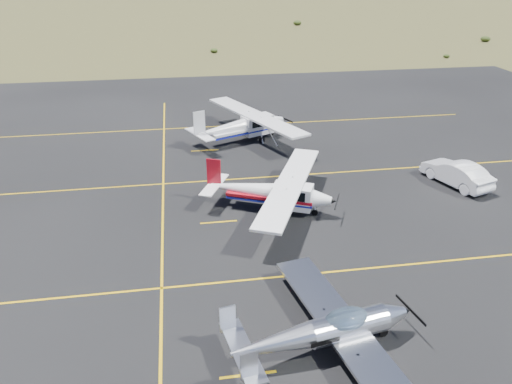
# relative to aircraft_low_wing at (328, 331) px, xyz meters

# --- Properties ---
(ground) EXTENTS (1600.00, 1600.00, 0.00)m
(ground) POSITION_rel_aircraft_low_wing_xyz_m (0.01, 2.86, -1.00)
(ground) COLOR #383D1C
(ground) RESTS_ON ground
(apron) EXTENTS (72.00, 72.00, 0.02)m
(apron) POSITION_rel_aircraft_low_wing_xyz_m (0.01, 9.86, -1.00)
(apron) COLOR black
(apron) RESTS_ON ground
(aircraft_low_wing) EXTENTS (7.02, 9.68, 2.09)m
(aircraft_low_wing) POSITION_rel_aircraft_low_wing_xyz_m (0.00, 0.00, 0.00)
(aircraft_low_wing) COLOR silver
(aircraft_low_wing) RESTS_ON apron
(aircraft_cessna) EXTENTS (7.91, 10.42, 2.74)m
(aircraft_cessna) POSITION_rel_aircraft_low_wing_xyz_m (0.04, 11.31, 0.22)
(aircraft_cessna) COLOR white
(aircraft_cessna) RESTS_ON apron
(aircraft_plain) EXTENTS (8.57, 11.39, 2.98)m
(aircraft_plain) POSITION_rel_aircraft_low_wing_xyz_m (0.02, 22.85, 0.32)
(aircraft_plain) COLOR silver
(aircraft_plain) RESTS_ON apron
(sedan) EXTENTS (3.02, 4.93, 1.53)m
(sedan) POSITION_rel_aircraft_low_wing_xyz_m (12.17, 12.86, -0.22)
(sedan) COLOR white
(sedan) RESTS_ON apron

